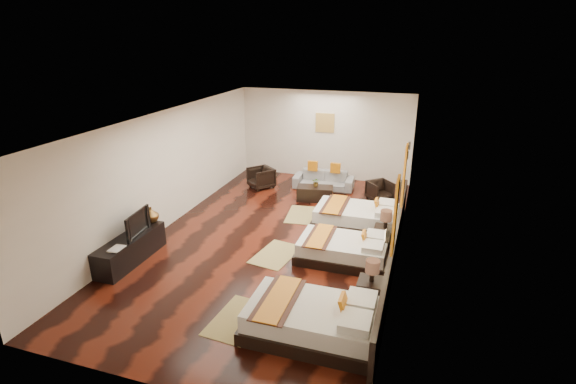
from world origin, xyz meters
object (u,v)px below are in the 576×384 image
(tv_console, at_px, (131,249))
(coffee_table, at_px, (315,193))
(bed_mid, at_px, (344,249))
(bed_far, at_px, (358,217))
(bed_near, at_px, (313,320))
(book, at_px, (111,248))
(tv, at_px, (134,223))
(nightstand_b, at_px, (385,236))
(table_plant, at_px, (316,182))
(sofa, at_px, (324,180))
(armchair_right, at_px, (380,191))
(figurine, at_px, (151,215))
(armchair_left, at_px, (261,178))
(nightstand_a, at_px, (371,290))

(tv_console, bearing_deg, coffee_table, 58.85)
(bed_mid, relative_size, bed_far, 0.92)
(bed_near, height_order, bed_mid, bed_near)
(bed_near, height_order, book, bed_near)
(tv, bearing_deg, bed_far, -61.01)
(nightstand_b, bearing_deg, table_plant, 131.10)
(sofa, distance_m, armchair_right, 1.81)
(bed_mid, distance_m, armchair_right, 3.74)
(bed_near, xyz_separation_m, tv, (-4.15, 1.26, 0.53))
(nightstand_b, distance_m, tv, 5.30)
(figurine, xyz_separation_m, table_plant, (2.77, 3.81, -0.20))
(coffee_table, relative_size, table_plant, 3.99)
(figurine, distance_m, table_plant, 4.72)
(table_plant, bearing_deg, bed_far, -46.16)
(tv_console, bearing_deg, table_plant, 58.98)
(armchair_right, bearing_deg, table_plant, 154.73)
(nightstand_b, distance_m, armchair_left, 4.99)
(bed_near, bearing_deg, nightstand_a, 53.96)
(tv, bearing_deg, armchair_left, -16.77)
(nightstand_b, xyz_separation_m, tv_console, (-4.95, -2.12, -0.05))
(figurine, bearing_deg, nightstand_b, 14.97)
(nightstand_b, distance_m, table_plant, 3.31)
(nightstand_a, distance_m, table_plant, 5.18)
(bed_far, bearing_deg, nightstand_b, -53.39)
(bed_mid, relative_size, table_plant, 7.44)
(bed_near, relative_size, nightstand_a, 2.32)
(sofa, bearing_deg, bed_far, -62.75)
(bed_far, height_order, figurine, figurine)
(armchair_left, height_order, table_plant, table_plant)
(bed_near, bearing_deg, bed_mid, 90.06)
(tv_console, relative_size, armchair_left, 2.59)
(nightstand_a, bearing_deg, armchair_left, 127.90)
(armchair_left, bearing_deg, table_plant, 25.71)
(coffee_table, bearing_deg, bed_mid, -65.60)
(nightstand_b, height_order, tv, tv)
(tv, bearing_deg, tv_console, 155.10)
(bed_near, relative_size, bed_mid, 1.12)
(tv_console, xyz_separation_m, coffee_table, (2.76, 4.56, -0.08))
(book, distance_m, sofa, 6.74)
(bed_near, distance_m, armchair_left, 7.00)
(bed_near, distance_m, bed_far, 4.24)
(tv_console, xyz_separation_m, book, (0.00, -0.54, 0.29))
(armchair_right, bearing_deg, tv_console, -172.94)
(bed_far, height_order, nightstand_b, nightstand_b)
(nightstand_a, xyz_separation_m, tv_console, (-4.95, 0.08, -0.04))
(figurine, bearing_deg, sofa, 60.19)
(nightstand_b, xyz_separation_m, table_plant, (-2.17, 2.49, 0.20))
(armchair_left, bearing_deg, nightstand_a, -12.13)
(bed_mid, bearing_deg, book, -155.27)
(table_plant, bearing_deg, figurine, -126.04)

